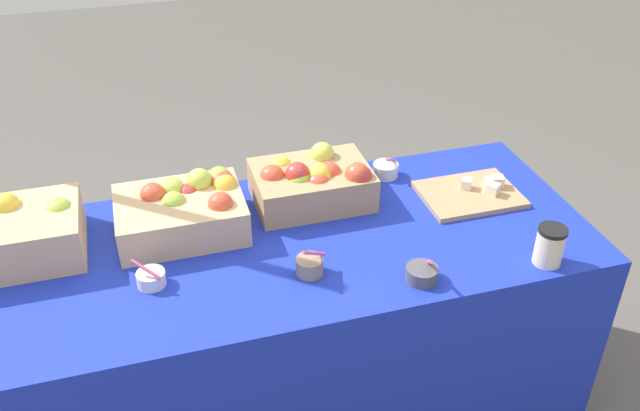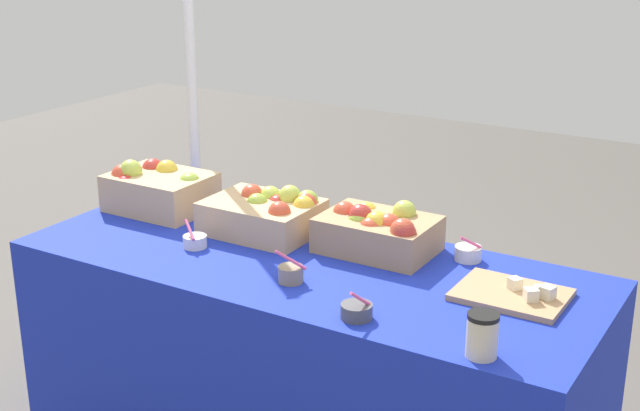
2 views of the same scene
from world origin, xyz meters
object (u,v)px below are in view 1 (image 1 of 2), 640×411
(sample_bowl_far, at_px, (310,266))
(apple_crate_right, at_px, (313,182))
(apple_crate_left, at_px, (12,234))
(sample_bowl_extra, at_px, (386,170))
(sample_bowl_near, at_px, (151,278))
(sample_bowl_mid, at_px, (422,273))
(coffee_cup, at_px, (550,246))
(apple_crate_middle, at_px, (185,209))
(cutting_board_front, at_px, (471,193))

(sample_bowl_far, bearing_deg, apple_crate_right, 72.77)
(apple_crate_left, xyz_separation_m, apple_crate_right, (0.90, 0.04, -0.01))
(sample_bowl_extra, bearing_deg, sample_bowl_near, -156.09)
(apple_crate_right, relative_size, sample_bowl_mid, 3.90)
(sample_bowl_far, xyz_separation_m, coffee_cup, (0.66, -0.14, 0.03))
(apple_crate_right, height_order, sample_bowl_extra, apple_crate_right)
(apple_crate_left, bearing_deg, apple_crate_right, 2.76)
(apple_crate_middle, height_order, coffee_cup, apple_crate_middle)
(sample_bowl_mid, distance_m, sample_bowl_extra, 0.56)
(apple_crate_right, xyz_separation_m, sample_bowl_extra, (0.28, 0.08, -0.05))
(sample_bowl_near, relative_size, sample_bowl_mid, 0.94)
(sample_bowl_mid, bearing_deg, coffee_cup, -4.35)
(sample_bowl_extra, xyz_separation_m, coffee_cup, (0.27, -0.58, 0.03))
(sample_bowl_mid, xyz_separation_m, coffee_cup, (0.37, -0.03, 0.04))
(apple_crate_right, bearing_deg, sample_bowl_mid, -69.03)
(cutting_board_front, xyz_separation_m, coffee_cup, (0.05, -0.38, 0.05))
(coffee_cup, bearing_deg, sample_bowl_mid, 175.65)
(sample_bowl_near, bearing_deg, apple_crate_left, 146.73)
(apple_crate_left, relative_size, apple_crate_middle, 0.96)
(sample_bowl_near, bearing_deg, sample_bowl_extra, 23.91)
(apple_crate_left, bearing_deg, sample_bowl_extra, 6.17)
(cutting_board_front, height_order, sample_bowl_far, sample_bowl_far)
(apple_crate_right, relative_size, sample_bowl_near, 4.13)
(sample_bowl_far, bearing_deg, apple_crate_left, 158.47)
(cutting_board_front, bearing_deg, sample_bowl_far, -159.04)
(cutting_board_front, relative_size, sample_bowl_mid, 3.33)
(sample_bowl_near, distance_m, sample_bowl_mid, 0.74)
(apple_crate_left, xyz_separation_m, sample_bowl_near, (0.36, -0.24, -0.06))
(cutting_board_front, distance_m, sample_bowl_far, 0.66)
(apple_crate_right, bearing_deg, sample_bowl_far, -107.23)
(sample_bowl_far, bearing_deg, coffee_cup, -12.10)
(apple_crate_left, distance_m, sample_bowl_mid, 1.16)
(apple_crate_left, height_order, sample_bowl_mid, apple_crate_left)
(cutting_board_front, relative_size, sample_bowl_far, 2.83)
(apple_crate_right, bearing_deg, coffee_cup, -41.92)
(apple_crate_right, height_order, sample_bowl_near, apple_crate_right)
(apple_crate_middle, height_order, apple_crate_right, apple_crate_middle)
(sample_bowl_near, distance_m, coffee_cup, 1.11)
(apple_crate_middle, height_order, sample_bowl_mid, apple_crate_middle)
(cutting_board_front, bearing_deg, sample_bowl_mid, -133.09)
(apple_crate_left, xyz_separation_m, sample_bowl_mid, (1.08, -0.42, -0.06))
(apple_crate_left, xyz_separation_m, sample_bowl_extra, (1.18, 0.13, -0.06))
(apple_crate_middle, relative_size, sample_bowl_extra, 4.17)
(cutting_board_front, height_order, coffee_cup, coffee_cup)
(cutting_board_front, height_order, sample_bowl_near, sample_bowl_near)
(apple_crate_middle, distance_m, sample_bowl_mid, 0.73)
(coffee_cup, bearing_deg, sample_bowl_near, 168.77)
(coffee_cup, bearing_deg, apple_crate_middle, 154.53)
(sample_bowl_near, height_order, sample_bowl_mid, sample_bowl_mid)
(apple_crate_left, xyz_separation_m, sample_bowl_far, (0.79, -0.31, -0.05))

